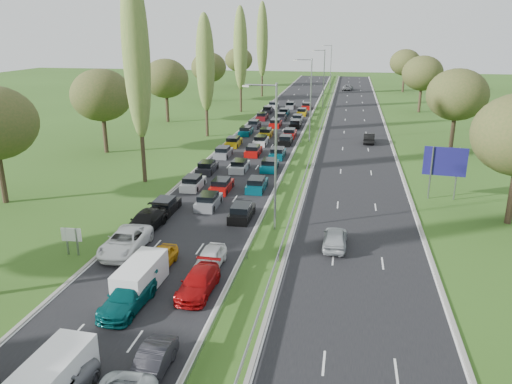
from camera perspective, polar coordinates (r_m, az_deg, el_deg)
The scene contains 23 objects.
ground at distance 77.08m, azimuth 6.23°, elevation 6.08°, with size 260.00×260.00×0.00m, color #2D4D18.
near_carriageway at distance 80.27m, azimuth 1.53°, elevation 6.66°, with size 10.50×215.00×0.04m, color black.
far_carriageway at distance 79.34m, azimuth 11.26°, elevation 6.18°, with size 10.50×215.00×0.04m, color black.
central_reservation at distance 79.41m, azimuth 6.38°, elevation 6.83°, with size 2.36×215.00×0.32m.
lamp_columns at distance 74.09m, azimuth 6.26°, elevation 10.31°, with size 0.18×140.18×12.00m.
poplar_row at distance 67.04m, azimuth -8.50°, elevation 14.91°, with size 2.80×127.80×22.44m.
woodland_left at distance 66.62m, azimuth -18.59°, elevation 10.10°, with size 8.00×166.00×11.10m.
woodland_right at distance 63.99m, azimuth 23.37°, elevation 9.28°, with size 8.00×153.00×11.10m.
traffic_queue_fill at distance 75.44m, azimuth 0.93°, elevation 6.27°, with size 8.95×69.53×0.80m.
near_car_2 at distance 38.55m, azimuth -14.71°, elevation -5.48°, with size 2.67×5.78×1.61m, color white.
near_car_3 at distance 42.22m, azimuth -12.50°, elevation -3.27°, with size 2.15×5.28×1.53m, color black.
near_car_7 at distance 31.14m, azimuth -14.45°, elevation -11.53°, with size 2.05×5.04×1.46m, color #044648.
near_car_8 at distance 35.59m, azimuth -10.89°, elevation -7.45°, with size 1.60×3.99×1.36m, color orange.
near_car_9 at distance 25.67m, azimuth -11.80°, elevation -18.56°, with size 1.38×3.95×1.30m, color black.
near_car_11 at distance 32.04m, azimuth -6.61°, elevation -10.21°, with size 1.95×4.80×1.39m, color #9B090A.
near_car_12 at distance 35.08m, azimuth -5.28°, elevation -7.53°, with size 1.67×4.14×1.41m, color white.
far_car_0 at distance 38.51m, azimuth 9.02°, elevation -5.20°, with size 1.78×4.43×1.51m, color #A7ADB1.
far_car_1 at distance 75.30m, azimuth 12.81°, elevation 6.04°, with size 1.55×4.43×1.46m, color black.
far_car_2 at distance 142.43m, azimuth 10.43°, elevation 11.69°, with size 2.58×5.59×1.55m, color slate.
white_van_front at distance 25.39m, azimuth -22.19°, elevation -19.10°, with size 1.97×5.02×2.02m.
white_van_rear at distance 32.95m, azimuth -12.88°, elevation -9.20°, with size 1.88×4.80×1.93m.
info_sign at distance 38.99m, azimuth -20.33°, elevation -4.90°, with size 1.50×0.20×2.10m.
direction_sign at distance 51.25m, azimuth 20.78°, elevation 3.02°, with size 3.99×0.54×5.20m.
Camera 1 is at (10.00, 4.76, 15.81)m, focal length 35.00 mm.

